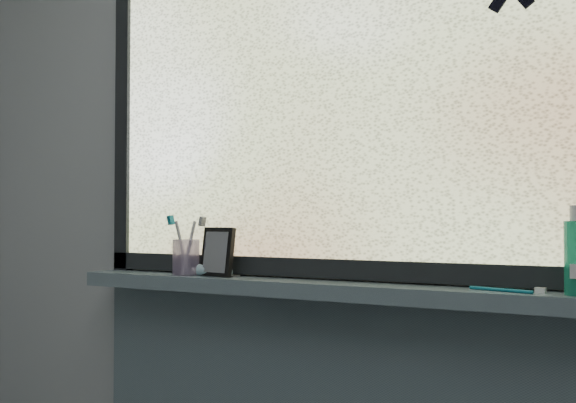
% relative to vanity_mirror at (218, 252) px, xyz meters
% --- Properties ---
extents(wall_back, '(3.00, 0.01, 2.50)m').
position_rel_vanity_mirror_xyz_m(wall_back, '(0.38, 0.08, 0.16)').
color(wall_back, '#9EA3A8').
rests_on(wall_back, ground).
extents(windowsill, '(1.62, 0.14, 0.04)m').
position_rel_vanity_mirror_xyz_m(windowsill, '(0.38, 0.00, -0.09)').
color(windowsill, slate).
rests_on(windowsill, wall_back).
extents(window_pane, '(1.50, 0.01, 1.00)m').
position_rel_vanity_mirror_xyz_m(window_pane, '(0.38, 0.06, 0.44)').
color(window_pane, silver).
rests_on(window_pane, wall_back).
extents(frame_bottom, '(1.60, 0.03, 0.05)m').
position_rel_vanity_mirror_xyz_m(frame_bottom, '(0.38, 0.05, -0.04)').
color(frame_bottom, black).
rests_on(frame_bottom, windowsill).
extents(frame_left, '(0.05, 0.03, 1.10)m').
position_rel_vanity_mirror_xyz_m(frame_left, '(-0.39, 0.05, 0.44)').
color(frame_left, black).
rests_on(frame_left, wall_back).
extents(vanity_mirror, '(0.12, 0.07, 0.14)m').
position_rel_vanity_mirror_xyz_m(vanity_mirror, '(0.00, 0.00, 0.00)').
color(vanity_mirror, black).
rests_on(vanity_mirror, windowsill).
extents(toothpaste_tube, '(0.18, 0.06, 0.03)m').
position_rel_vanity_mirror_xyz_m(toothpaste_tube, '(-0.02, 0.00, -0.05)').
color(toothpaste_tube, white).
rests_on(toothpaste_tube, windowsill).
extents(toothbrush_cup, '(0.09, 0.09, 0.10)m').
position_rel_vanity_mirror_xyz_m(toothbrush_cup, '(-0.11, -0.00, -0.02)').
color(toothbrush_cup, '#AC94C4').
rests_on(toothbrush_cup, windowsill).
extents(toothbrush_lying, '(0.18, 0.06, 0.01)m').
position_rel_vanity_mirror_xyz_m(toothbrush_lying, '(0.76, -0.01, -0.06)').
color(toothbrush_lying, '#0D677D').
rests_on(toothbrush_lying, windowsill).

